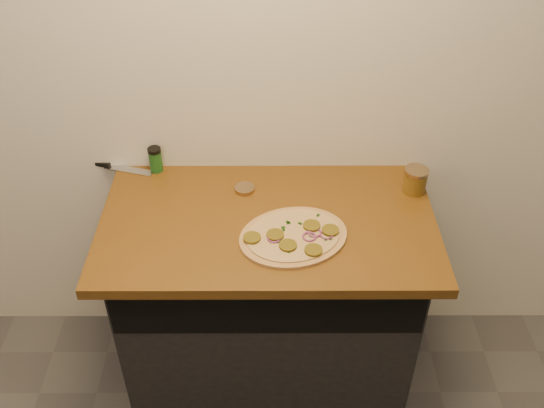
{
  "coord_description": "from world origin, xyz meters",
  "views": [
    {
      "loc": [
        0.01,
        -0.24,
        2.29
      ],
      "look_at": [
        0.02,
        1.44,
        0.95
      ],
      "focal_mm": 40.0,
      "sensor_mm": 36.0,
      "label": 1
    }
  ],
  "objects_px": {
    "chefs_knife": "(112,166)",
    "pizza": "(294,236)",
    "salsa_jar": "(415,180)",
    "spice_shaker": "(155,159)"
  },
  "relations": [
    {
      "from": "chefs_knife",
      "to": "salsa_jar",
      "type": "xyz_separation_m",
      "value": [
        1.17,
        -0.16,
        0.04
      ]
    },
    {
      "from": "chefs_knife",
      "to": "pizza",
      "type": "bearing_deg",
      "value": -30.91
    },
    {
      "from": "pizza",
      "to": "salsa_jar",
      "type": "distance_m",
      "value": 0.53
    },
    {
      "from": "chefs_knife",
      "to": "salsa_jar",
      "type": "bearing_deg",
      "value": -7.66
    },
    {
      "from": "chefs_knife",
      "to": "spice_shaker",
      "type": "xyz_separation_m",
      "value": [
        0.18,
        -0.02,
        0.05
      ]
    },
    {
      "from": "salsa_jar",
      "to": "spice_shaker",
      "type": "relative_size",
      "value": 0.95
    },
    {
      "from": "salsa_jar",
      "to": "spice_shaker",
      "type": "xyz_separation_m",
      "value": [
        -0.99,
        0.14,
        0.0
      ]
    },
    {
      "from": "pizza",
      "to": "salsa_jar",
      "type": "relative_size",
      "value": 4.87
    },
    {
      "from": "salsa_jar",
      "to": "chefs_knife",
      "type": "bearing_deg",
      "value": 172.34
    },
    {
      "from": "chefs_knife",
      "to": "spice_shaker",
      "type": "bearing_deg",
      "value": -6.52
    }
  ]
}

